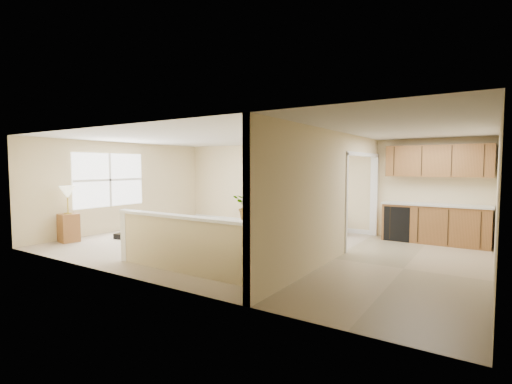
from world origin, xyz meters
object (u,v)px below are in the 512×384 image
Objects in this scene: piano at (151,217)px; piano_bench at (204,234)px; accent_table at (266,211)px; loveseat at (311,220)px; palm_plant at (252,206)px; lamp_stand at (68,218)px; small_plant at (341,228)px.

piano reaches higher than piano_bench.
piano reaches higher than accent_table.
palm_plant reaches higher than loveseat.
loveseat reaches higher than accent_table.
lamp_stand is at bearing -135.06° from piano.
piano is 3.18m from palm_plant.
lamp_stand reaches higher than palm_plant.
lamp_stand is at bearing -140.60° from small_plant.
palm_plant is 5.07m from lamp_stand.
loveseat is (3.20, 2.91, -0.18)m from piano.
accent_table reaches higher than small_plant.
lamp_stand reaches higher than small_plant.
piano reaches higher than small_plant.
loveseat is at bearing 32.91° from piano.
palm_plant reaches higher than piano_bench.
loveseat is 2.02m from palm_plant.
piano is 3.48× the size of small_plant.
lamp_stand is (-3.03, -1.45, 0.30)m from piano_bench.
small_plant is at bearing 39.40° from lamp_stand.
piano is at bearing -125.45° from accent_table.
piano is 1.93m from lamp_stand.
palm_plant is at bearing 58.41° from piano.
loveseat is at bearing 66.85° from piano_bench.
palm_plant is 2.64× the size of small_plant.
lamp_stand is at bearing -117.25° from palm_plant.
lamp_stand is (-5.26, -4.32, 0.37)m from small_plant.
loveseat reaches higher than piano_bench.
piano_bench is 3.37m from lamp_stand.
piano_bench is 3.30m from loveseat.
small_plant is at bearing 2.25° from accent_table.
small_plant is at bearing -17.05° from loveseat.
piano_bench is 1.03× the size of accent_table.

